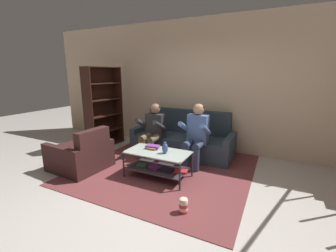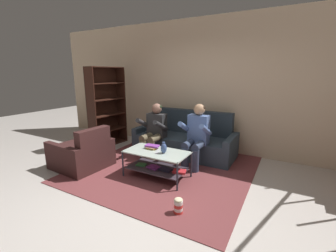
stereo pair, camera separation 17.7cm
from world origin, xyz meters
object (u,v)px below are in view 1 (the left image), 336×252
bookshelf (102,113)px  popcorn_tub (183,205)px  coffee_table (159,161)px  vase (165,148)px  book_stack (153,147)px  armchair (81,155)px  person_seated_left (153,129)px  couch (183,140)px  person_seated_right (196,133)px

bookshelf → popcorn_tub: bearing=-30.8°
coffee_table → vase: (0.12, -0.01, 0.25)m
book_stack → popcorn_tub: bearing=-42.1°
book_stack → armchair: bearing=-162.7°
vase → popcorn_tub: size_ratio=0.89×
person_seated_left → vase: size_ratio=5.96×
coffee_table → bookshelf: bearing=155.6°
person_seated_left → book_stack: size_ratio=4.49×
bookshelf → armchair: bookshelf is taller
book_stack → coffee_table: bearing=-29.3°
bookshelf → coffee_table: bearing=-24.4°
couch → coffee_table: 1.30m
couch → person_seated_left: 0.77m
vase → armchair: (-1.59, -0.30, -0.29)m
vase → book_stack: size_ratio=0.75×
popcorn_tub → coffee_table: bearing=135.6°
coffee_table → bookshelf: size_ratio=0.57×
coffee_table → bookshelf: (-2.06, 0.94, 0.50)m
person_seated_right → vase: bearing=-107.4°
couch → bookshelf: bearing=-169.6°
couch → bookshelf: 2.06m
vase → bookshelf: size_ratio=0.10×
couch → bookshelf: bookshelf is taller
armchair → person_seated_right: bearing=30.8°
person_seated_left → vase: person_seated_left is taller
coffee_table → book_stack: size_ratio=4.26×
coffee_table → vase: 0.28m
person_seated_left → armchair: person_seated_left is taller
person_seated_left → couch: bearing=48.1°
popcorn_tub → couch: bearing=112.6°
coffee_table → vase: bearing=-4.2°
coffee_table → popcorn_tub: bearing=-44.4°
couch → person_seated_left: size_ratio=1.93×
couch → book_stack: size_ratio=8.65×
person_seated_left → armchair: size_ratio=1.15×
person_seated_left → armchair: (-0.90, -1.09, -0.35)m
person_seated_left → bookshelf: bearing=174.0°
person_seated_right → book_stack: 0.89m
person_seated_right → popcorn_tub: (0.38, -1.53, -0.53)m
person_seated_left → vase: bearing=-49.1°
armchair → couch: bearing=49.6°
person_seated_left → coffee_table: size_ratio=1.05×
vase → person_seated_right: bearing=72.6°
coffee_table → armchair: bearing=-168.0°
book_stack → popcorn_tub: size_ratio=1.19×
bookshelf → armchair: size_ratio=1.92×
vase → bookshelf: bearing=156.6°
coffee_table → popcorn_tub: (0.76, -0.74, -0.19)m
vase → popcorn_tub: (0.63, -0.73, -0.44)m
couch → book_stack: couch is taller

